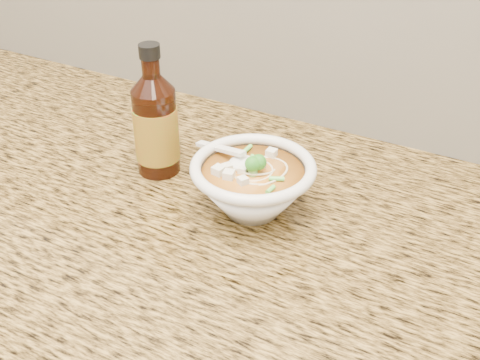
% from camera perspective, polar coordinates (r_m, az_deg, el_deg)
% --- Properties ---
extents(counter_slab, '(4.00, 0.68, 0.04)m').
position_cam_1_polar(counter_slab, '(0.85, -1.33, -4.33)').
color(counter_slab, olive).
rests_on(counter_slab, cabinet).
extents(soup_bowl, '(0.19, 0.17, 0.10)m').
position_cam_1_polar(soup_bowl, '(0.82, 1.21, -0.58)').
color(soup_bowl, silver).
rests_on(soup_bowl, counter_slab).
extents(hot_sauce_bottle, '(0.09, 0.09, 0.20)m').
position_cam_1_polar(hot_sauce_bottle, '(0.91, -7.99, 5.11)').
color(hot_sauce_bottle, '#331207').
rests_on(hot_sauce_bottle, counter_slab).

